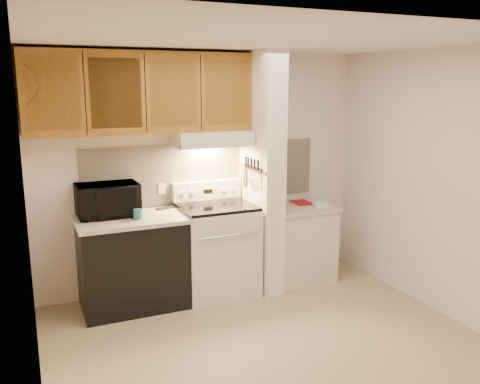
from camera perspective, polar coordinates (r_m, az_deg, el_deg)
floor at (r=4.56m, az=2.85°, el=-16.34°), size 3.60×3.60×0.00m
ceiling at (r=4.03m, az=3.24°, el=16.76°), size 3.60×3.60×0.00m
wall_back at (r=5.48m, az=-3.99°, el=2.36°), size 3.60×2.50×0.02m
wall_left at (r=3.70m, az=-22.79°, el=-3.26°), size 0.02×3.00×2.50m
wall_right at (r=5.17m, az=21.20°, el=0.98°), size 0.02×3.00×2.50m
backsplash at (r=5.47m, az=-3.95°, el=2.19°), size 2.60×0.02×0.63m
range_body at (r=5.35m, az=-2.62°, el=-6.58°), size 0.76×0.65×0.92m
oven_window at (r=5.06m, az=-1.33°, el=-7.20°), size 0.50×0.01×0.30m
oven_handle at (r=4.96m, az=-1.18°, el=-4.93°), size 0.65×0.02×0.02m
cooktop at (r=5.22m, az=-2.67°, el=-1.63°), size 0.74×0.64×0.03m
range_backguard at (r=5.46m, az=-3.75°, el=0.19°), size 0.76×0.08×0.20m
range_display at (r=5.42m, az=-3.60°, el=0.11°), size 0.10×0.01×0.04m
range_knob_left_outer at (r=5.33m, az=-6.42°, el=-0.14°), size 0.05×0.02×0.05m
range_knob_left_inner at (r=5.36m, az=-5.40°, el=-0.06°), size 0.05×0.02×0.05m
range_knob_right_inner at (r=5.48m, az=-1.82°, el=0.26°), size 0.05×0.02×0.05m
range_knob_right_outer at (r=5.52m, az=-0.86°, el=0.34°), size 0.05×0.02×0.05m
dishwasher_front at (r=5.14m, az=-11.94°, el=-7.92°), size 1.00×0.63×0.87m
left_countertop at (r=5.01m, az=-12.17°, el=-3.02°), size 1.04×0.67×0.04m
spoon_rest at (r=5.28m, az=-8.36°, el=-1.80°), size 0.21×0.10×0.01m
teal_jar at (r=4.91m, az=-11.40°, el=-2.47°), size 0.10×0.10×0.10m
outlet at (r=5.34m, az=-8.73°, el=0.37°), size 0.08×0.01×0.12m
microwave at (r=5.07m, az=-14.66°, el=-0.86°), size 0.59×0.41×0.32m
partition_pillar at (r=5.35m, az=2.43°, el=2.15°), size 0.22×0.70×2.50m
pillar_trim at (r=5.29m, az=1.30°, el=2.60°), size 0.01×0.70×0.04m
knife_strip at (r=5.24m, az=1.47°, el=2.73°), size 0.02×0.42×0.04m
knife_blade_a at (r=5.12m, az=2.07°, el=1.36°), size 0.01×0.03×0.16m
knife_handle_a at (r=5.10m, az=2.05°, el=3.03°), size 0.02×0.02×0.10m
knife_blade_b at (r=5.20m, az=1.66°, el=1.42°), size 0.01×0.04×0.18m
knife_handle_b at (r=5.17m, az=1.66°, el=3.16°), size 0.02×0.02×0.10m
knife_blade_c at (r=5.25m, az=1.40°, el=1.41°), size 0.01×0.04×0.20m
knife_handle_c at (r=5.24m, az=1.32°, el=3.28°), size 0.02×0.02×0.10m
knife_blade_d at (r=5.33m, az=0.98°, el=1.79°), size 0.01×0.04×0.16m
knife_handle_d at (r=5.32m, az=0.93°, el=3.40°), size 0.02×0.02×0.10m
knife_blade_e at (r=5.41m, az=0.57°, el=1.85°), size 0.01×0.04×0.18m
knife_handle_e at (r=5.37m, az=0.67°, el=3.49°), size 0.02×0.02×0.10m
oven_mitt at (r=5.45m, az=0.39°, el=2.00°), size 0.03×0.09×0.21m
right_cab_base at (r=5.77m, az=6.49°, el=-5.85°), size 0.70×0.60×0.81m
right_countertop at (r=5.65m, az=6.59°, el=-1.74°), size 0.74×0.64×0.04m
red_folder at (r=5.78m, az=6.96°, el=-1.19°), size 0.21×0.28×0.01m
white_box at (r=5.67m, az=9.03°, el=-1.34°), size 0.17×0.13×0.04m
range_hood at (r=5.22m, az=-3.24°, el=6.05°), size 0.78×0.44×0.15m
hood_lip at (r=5.03m, az=-2.40°, el=5.32°), size 0.78×0.04×0.06m
upper_cabinets at (r=5.04m, az=-10.99°, el=10.88°), size 2.18×0.33×0.77m
cab_door_a at (r=4.76m, az=-20.34°, el=10.31°), size 0.46×0.01×0.63m
cab_gap_a at (r=4.79m, az=-17.04°, el=10.54°), size 0.01×0.01×0.73m
cab_door_b at (r=4.83m, az=-13.78°, el=10.72°), size 0.46×0.01×0.63m
cab_gap_b at (r=4.88m, az=-10.57°, el=10.87°), size 0.01×0.01×0.73m
cab_door_c at (r=4.95m, az=-7.45°, el=10.98°), size 0.46×0.01×0.63m
cab_gap_c at (r=5.03m, az=-4.41°, el=11.06°), size 0.01×0.01×0.73m
cab_door_d at (r=5.13m, az=-1.48°, el=11.11°), size 0.46×0.01×0.63m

